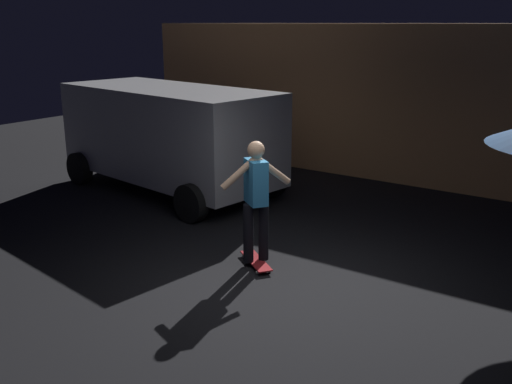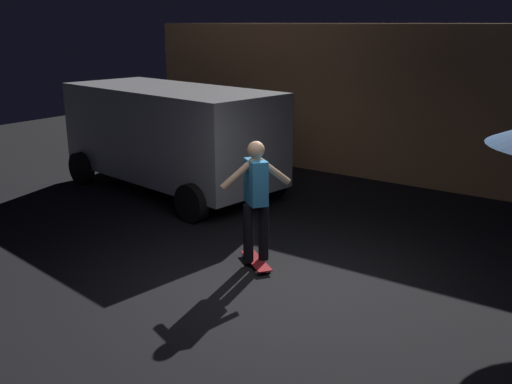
{
  "view_description": "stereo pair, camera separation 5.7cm",
  "coord_description": "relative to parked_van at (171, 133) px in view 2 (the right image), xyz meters",
  "views": [
    {
      "loc": [
        3.59,
        -5.5,
        3.22
      ],
      "look_at": [
        -0.62,
        0.57,
        1.05
      ],
      "focal_mm": 40.59,
      "sensor_mm": 36.0,
      "label": 1
    },
    {
      "loc": [
        3.64,
        -5.47,
        3.22
      ],
      "look_at": [
        -0.62,
        0.57,
        1.05
      ],
      "focal_mm": 40.59,
      "sensor_mm": 36.0,
      "label": 2
    }
  ],
  "objects": [
    {
      "name": "parked_van",
      "position": [
        0.0,
        0.0,
        0.0
      ],
      "size": [
        4.83,
        2.78,
        2.03
      ],
      "color": "#B2B2B7",
      "rests_on": "ground_plane"
    },
    {
      "name": "skateboard_ridden",
      "position": [
        3.52,
        -2.09,
        -1.11
      ],
      "size": [
        0.75,
        0.62,
        0.07
      ],
      "color": "#AD1E23",
      "rests_on": "ground_plane"
    },
    {
      "name": "low_building",
      "position": [
        3.9,
        4.93,
        0.44
      ],
      "size": [
        13.71,
        3.79,
        3.2
      ],
      "color": "tan",
      "rests_on": "ground_plane"
    },
    {
      "name": "skater",
      "position": [
        3.52,
        -2.09,
        -0.12
      ],
      "size": [
        0.64,
        0.85,
        1.67
      ],
      "color": "black",
      "rests_on": "skateboard_ridden"
    },
    {
      "name": "ground_plane",
      "position": [
        4.14,
        -2.67,
        -1.16
      ],
      "size": [
        28.0,
        28.0,
        0.0
      ],
      "primitive_type": "plane",
      "color": "black"
    }
  ]
}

